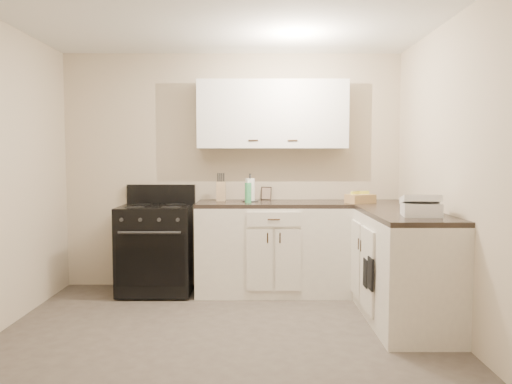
{
  "coord_description": "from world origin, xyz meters",
  "views": [
    {
      "loc": [
        0.24,
        -3.59,
        1.41
      ],
      "look_at": [
        0.25,
        0.85,
        1.09
      ],
      "focal_mm": 35.0,
      "sensor_mm": 36.0,
      "label": 1
    }
  ],
  "objects_px": {
    "wicker_basket": "(360,199)",
    "countertop_grill": "(421,210)",
    "knife_block": "(221,191)",
    "stove": "(157,249)",
    "paper_towel": "(250,190)"
  },
  "relations": [
    {
      "from": "paper_towel",
      "to": "countertop_grill",
      "type": "xyz_separation_m",
      "value": [
        1.35,
        -1.27,
        -0.07
      ]
    },
    {
      "from": "stove",
      "to": "paper_towel",
      "type": "distance_m",
      "value": 1.13
    },
    {
      "from": "countertop_grill",
      "to": "wicker_basket",
      "type": "bearing_deg",
      "value": 110.61
    },
    {
      "from": "knife_block",
      "to": "stove",
      "type": "bearing_deg",
      "value": -167.41
    },
    {
      "from": "stove",
      "to": "countertop_grill",
      "type": "relative_size",
      "value": 3.14
    },
    {
      "from": "stove",
      "to": "knife_block",
      "type": "relative_size",
      "value": 4.36
    },
    {
      "from": "stove",
      "to": "paper_towel",
      "type": "height_order",
      "value": "paper_towel"
    },
    {
      "from": "stove",
      "to": "knife_block",
      "type": "height_order",
      "value": "knife_block"
    },
    {
      "from": "knife_block",
      "to": "wicker_basket",
      "type": "height_order",
      "value": "knife_block"
    },
    {
      "from": "knife_block",
      "to": "countertop_grill",
      "type": "xyz_separation_m",
      "value": [
        1.65,
        -1.34,
        -0.05
      ]
    },
    {
      "from": "knife_block",
      "to": "wicker_basket",
      "type": "bearing_deg",
      "value": -8.98
    },
    {
      "from": "wicker_basket",
      "to": "countertop_grill",
      "type": "distance_m",
      "value": 1.13
    },
    {
      "from": "knife_block",
      "to": "paper_towel",
      "type": "relative_size",
      "value": 0.85
    },
    {
      "from": "knife_block",
      "to": "paper_towel",
      "type": "height_order",
      "value": "paper_towel"
    },
    {
      "from": "wicker_basket",
      "to": "countertop_grill",
      "type": "bearing_deg",
      "value": -77.78
    }
  ]
}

